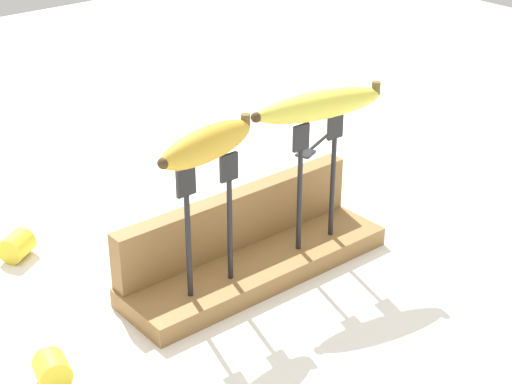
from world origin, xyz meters
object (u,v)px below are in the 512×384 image
object	(u,v)px
banana_raised_left	(207,144)
banana_raised_right	(319,105)
fork_stand_left	(209,213)
banana_chunk_far	(17,245)
banana_chunk_near	(52,369)
fork_fallen_near	(314,145)
fork_stand_right	(317,170)

from	to	relation	value
banana_raised_left	banana_raised_right	size ratio (longest dim) A/B	0.80
fork_stand_left	banana_chunk_far	world-z (taller)	fork_stand_left
fork_stand_left	banana_chunk_near	world-z (taller)	fork_stand_left
fork_fallen_near	banana_raised_left	bearing A→B (deg)	-147.46
banana_raised_right	fork_fallen_near	size ratio (longest dim) A/B	1.24
banana_chunk_far	fork_fallen_near	bearing A→B (deg)	1.95
banana_raised_left	fork_stand_left	bearing A→B (deg)	9.53
fork_stand_left	banana_raised_right	size ratio (longest dim) A/B	0.92
banana_raised_left	banana_raised_right	distance (m)	0.18
fork_stand_left	banana_raised_left	bearing A→B (deg)	-170.47
banana_raised_left	banana_raised_right	xyz separation A→B (m)	(0.18, 0.00, 0.01)
fork_fallen_near	banana_chunk_near	size ratio (longest dim) A/B	3.34
banana_raised_right	fork_fallen_near	bearing A→B (deg)	46.88
fork_fallen_near	fork_stand_left	bearing A→B (deg)	-147.46
fork_stand_right	banana_chunk_far	bearing A→B (deg)	140.39
fork_stand_right	banana_raised_right	size ratio (longest dim) A/B	0.96
fork_fallen_near	banana_chunk_far	world-z (taller)	banana_chunk_far
banana_raised_right	banana_raised_left	bearing A→B (deg)	-179.99
banana_raised_left	banana_chunk_far	world-z (taller)	banana_raised_left
fork_stand_right	fork_fallen_near	size ratio (longest dim) A/B	1.19
banana_raised_left	banana_chunk_near	xyz separation A→B (m)	(-0.23, -0.01, -0.21)
fork_stand_right	banana_chunk_far	world-z (taller)	fork_stand_right
fork_stand_left	banana_chunk_near	distance (m)	0.26
fork_stand_right	banana_raised_left	distance (m)	0.20
banana_raised_left	fork_fallen_near	size ratio (longest dim) A/B	0.99
fork_fallen_near	banana_chunk_near	world-z (taller)	banana_chunk_near
banana_raised_right	banana_chunk_far	xyz separation A→B (m)	(-0.33, 0.27, -0.21)
banana_raised_right	banana_chunk_far	size ratio (longest dim) A/B	3.43
banana_raised_right	banana_chunk_near	xyz separation A→B (m)	(-0.42, -0.01, -0.21)
banana_chunk_near	banana_chunk_far	bearing A→B (deg)	72.16
fork_fallen_near	fork_stand_right	bearing A→B (deg)	-133.11
fork_stand_left	banana_chunk_far	size ratio (longest dim) A/B	3.17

